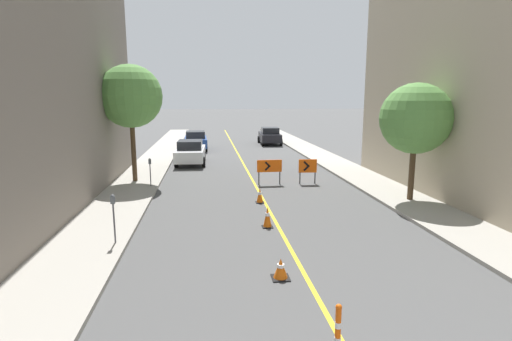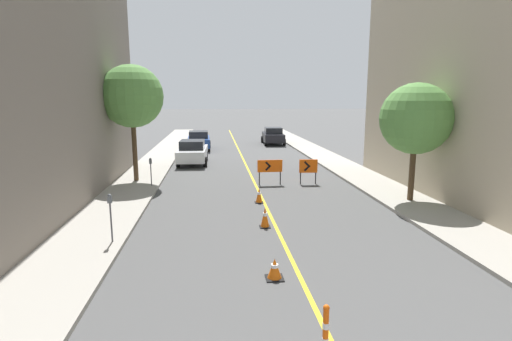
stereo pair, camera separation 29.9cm
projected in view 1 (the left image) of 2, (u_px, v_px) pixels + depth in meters
lane_stripe at (243, 162)px, 27.20m from camera, size 0.12×54.32×0.01m
sidewalk_left at (153, 163)px, 26.47m from camera, size 2.41×54.32×0.13m
sidewalk_right at (328, 160)px, 27.90m from camera, size 2.41×54.32×0.13m
traffic_cone_third at (281, 269)px, 9.76m from camera, size 0.44×0.44×0.52m
traffic_cone_fourth at (267, 217)px, 13.61m from camera, size 0.36×0.36×0.71m
traffic_cone_fifth at (260, 195)px, 16.78m from camera, size 0.35×0.35×0.64m
delineator_post_front at (337, 340)px, 6.51m from camera, size 0.31×0.31×1.12m
arrow_barricade_primary at (269, 167)px, 20.16m from camera, size 1.27×0.09×1.27m
arrow_barricade_secondary at (308, 167)px, 20.34m from camera, size 0.93×0.11×1.27m
parked_car_curb_near at (190, 152)px, 26.44m from camera, size 1.95×4.36×1.59m
parked_car_curb_mid at (196, 140)px, 33.48m from camera, size 1.95×4.35×1.59m
parked_car_curb_far at (270, 136)px, 37.56m from camera, size 2.01×4.38×1.59m
parking_meter_near_curb at (113, 209)px, 11.70m from camera, size 0.12×0.11×1.47m
parking_meter_far_curb at (150, 166)px, 19.28m from camera, size 0.12×0.11×1.36m
street_tree_left_near at (131, 97)px, 19.89m from camera, size 3.15×3.15×5.88m
street_tree_right_near at (416, 119)px, 16.30m from camera, size 2.90×2.90×4.85m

